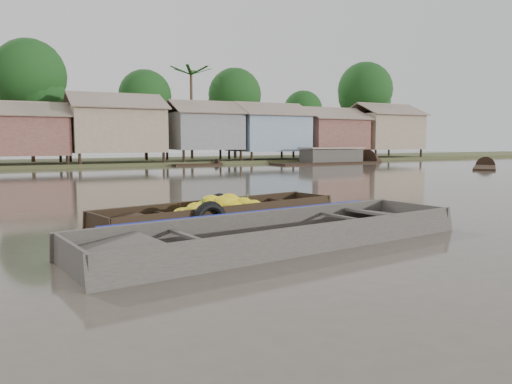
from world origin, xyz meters
name	(u,v)px	position (x,y,z in m)	size (l,w,h in m)	color
ground	(299,233)	(0.00, 0.00, 0.00)	(120.00, 120.00, 0.00)	#4F463C
riverbank	(116,125)	(3.03, 31.86, 3.07)	(120.00, 12.47, 10.22)	#384723
banana_boat	(219,213)	(-0.87, 2.17, 0.19)	(6.39, 2.77, 0.89)	black
viewer_boat	(281,240)	(-0.86, -0.72, 0.07)	(7.93, 3.01, 0.62)	#3B3732
distant_boats	(312,162)	(16.23, 23.69, 0.24)	(47.33, 15.55, 1.38)	black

